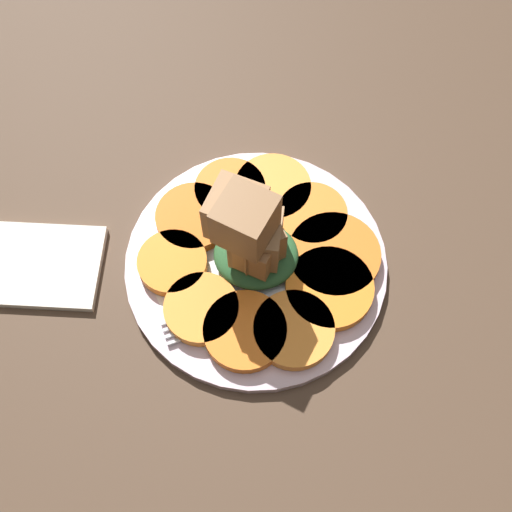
{
  "coord_description": "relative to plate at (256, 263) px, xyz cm",
  "views": [
    {
      "loc": [
        1.46,
        -26.55,
        58.45
      ],
      "look_at": [
        0.0,
        0.0,
        4.1
      ],
      "focal_mm": 45.0,
      "sensor_mm": 36.0,
      "label": 1
    }
  ],
  "objects": [
    {
      "name": "plate",
      "position": [
        0.0,
        0.0,
        0.0
      ],
      "size": [
        25.19,
        25.19,
        1.05
      ],
      "color": "silver",
      "rests_on": "table_slab"
    },
    {
      "name": "carrot_slice_8",
      "position": [
        3.8,
        -7.0,
        1.18
      ],
      "size": [
        7.36,
        7.36,
        1.2
      ],
      "primitive_type": "cylinder",
      "color": "orange",
      "rests_on": "plate"
    },
    {
      "name": "carrot_slice_5",
      "position": [
        -7.87,
        -0.97,
        1.18
      ],
      "size": [
        6.6,
        6.6,
        1.2
      ],
      "primitive_type": "cylinder",
      "color": "orange",
      "rests_on": "plate"
    },
    {
      "name": "carrot_slice_9",
      "position": [
        6.98,
        -2.78,
        1.18
      ],
      "size": [
        8.21,
        8.21,
        1.2
      ],
      "primitive_type": "cylinder",
      "color": "orange",
      "rests_on": "plate"
    },
    {
      "name": "carrot_slice_3",
      "position": [
        -3.0,
        7.38,
        1.18
      ],
      "size": [
        7.09,
        7.09,
        1.2
      ],
      "primitive_type": "cylinder",
      "color": "orange",
      "rests_on": "plate"
    },
    {
      "name": "carrot_slice_1",
      "position": [
        5.26,
        5.01,
        1.18
      ],
      "size": [
        6.85,
        6.85,
        1.2
      ],
      "primitive_type": "cylinder",
      "color": "orange",
      "rests_on": "plate"
    },
    {
      "name": "napkin",
      "position": [
        -22.3,
        -1.31,
        -0.12
      ],
      "size": [
        14.61,
        8.77,
        0.8
      ],
      "color": "silver",
      "rests_on": "table_slab"
    },
    {
      "name": "fork",
      "position": [
        -0.49,
        -4.81,
        0.78
      ],
      "size": [
        16.32,
        8.19,
        0.4
      ],
      "rotation": [
        0.0,
        0.0,
        0.4
      ],
      "color": "silver",
      "rests_on": "plate"
    },
    {
      "name": "carrot_slice_0",
      "position": [
        7.4,
        0.69,
        1.18
      ],
      "size": [
        8.84,
        8.84,
        1.2
      ],
      "primitive_type": "cylinder",
      "color": "orange",
      "rests_on": "plate"
    },
    {
      "name": "carrot_slice_4",
      "position": [
        -6.38,
        4.05,
        1.18
      ],
      "size": [
        7.4,
        7.4,
        1.2
      ],
      "primitive_type": "cylinder",
      "color": "orange",
      "rests_on": "plate"
    },
    {
      "name": "carrot_slice_7",
      "position": [
        -0.59,
        -7.37,
        1.18
      ],
      "size": [
        7.57,
        7.57,
        1.2
      ],
      "primitive_type": "cylinder",
      "color": "orange",
      "rests_on": "plate"
    },
    {
      "name": "table_slab",
      "position": [
        0.0,
        0.0,
        -1.52
      ],
      "size": [
        120.0,
        120.0,
        2.0
      ],
      "primitive_type": "cube",
      "color": "#4C3828",
      "rests_on": "ground"
    },
    {
      "name": "carrot_slice_2",
      "position": [
        1.26,
        7.85,
        1.18
      ],
      "size": [
        7.64,
        7.64,
        1.2
      ],
      "primitive_type": "cylinder",
      "color": "orange",
      "rests_on": "plate"
    },
    {
      "name": "center_pile",
      "position": [
        -0.34,
        -0.26,
        5.69
      ],
      "size": [
        8.46,
        7.34,
        11.5
      ],
      "color": "#2D6033",
      "rests_on": "plate"
    },
    {
      "name": "carrot_slice_6",
      "position": [
        -4.7,
        -5.45,
        1.18
      ],
      "size": [
        6.91,
        6.91,
        1.2
      ],
      "primitive_type": "cylinder",
      "color": "orange",
      "rests_on": "plate"
    }
  ]
}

